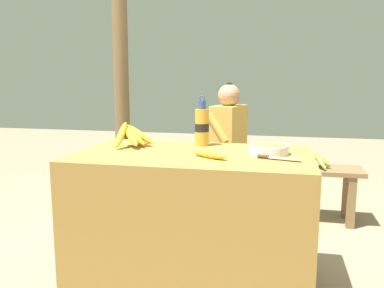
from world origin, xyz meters
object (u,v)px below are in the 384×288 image
object	(u,v)px
knife	(273,157)
banana_bunch_ripe	(133,134)
loose_banana_front	(210,154)
banana_bunch_green	(318,159)
wooden_bench	(253,173)
serving_bowl	(268,148)
seated_vendor	(223,140)
water_bottle	(202,126)
support_post_near	(121,65)

from	to	relation	value
knife	banana_bunch_ripe	bearing A→B (deg)	-179.53
banana_bunch_ripe	loose_banana_front	size ratio (longest dim) A/B	1.59
knife	banana_bunch_green	xyz separation A→B (m)	(0.33, 1.32, -0.26)
banana_bunch_ripe	banana_bunch_green	xyz separation A→B (m)	(1.14, 1.11, -0.32)
wooden_bench	banana_bunch_ripe	bearing A→B (deg)	-119.46
serving_bowl	seated_vendor	size ratio (longest dim) A/B	0.19
wooden_bench	loose_banana_front	bearing A→B (deg)	-95.43
water_bottle	seated_vendor	xyz separation A→B (m)	(-0.01, 0.98, -0.23)
support_post_near	seated_vendor	bearing A→B (deg)	-21.70
water_bottle	loose_banana_front	bearing A→B (deg)	-73.41
water_bottle	loose_banana_front	size ratio (longest dim) A/B	1.44
wooden_bench	support_post_near	size ratio (longest dim) A/B	0.68
banana_bunch_green	knife	bearing A→B (deg)	-104.04
loose_banana_front	seated_vendor	world-z (taller)	seated_vendor
seated_vendor	banana_bunch_green	size ratio (longest dim) A/B	3.90
water_bottle	wooden_bench	world-z (taller)	water_bottle
wooden_bench	seated_vendor	world-z (taller)	seated_vendor
serving_bowl	knife	xyz separation A→B (m)	(0.03, -0.15, -0.02)
water_bottle	seated_vendor	world-z (taller)	seated_vendor
wooden_bench	seated_vendor	distance (m)	0.37
water_bottle	support_post_near	xyz separation A→B (m)	(-1.07, 1.40, 0.40)
wooden_bench	serving_bowl	bearing A→B (deg)	-82.59
seated_vendor	knife	bearing A→B (deg)	124.09
banana_bunch_ripe	knife	distance (m)	0.84
water_bottle	seated_vendor	size ratio (longest dim) A/B	0.27
knife	seated_vendor	xyz separation A→B (m)	(-0.43, 1.30, -0.12)
wooden_bench	banana_bunch_green	xyz separation A→B (m)	(0.51, -0.00, 0.14)
serving_bowl	seated_vendor	xyz separation A→B (m)	(-0.40, 1.16, -0.14)
water_bottle	wooden_bench	size ratio (longest dim) A/B	0.17
loose_banana_front	support_post_near	distance (m)	2.18
serving_bowl	knife	size ratio (longest dim) A/B	1.00
banana_bunch_ripe	support_post_near	bearing A→B (deg)	114.25
loose_banana_front	banana_bunch_green	xyz separation A→B (m)	(0.64, 1.35, -0.27)
banana_bunch_ripe	loose_banana_front	world-z (taller)	banana_bunch_ripe
support_post_near	banana_bunch_ripe	bearing A→B (deg)	-65.75
water_bottle	banana_bunch_green	size ratio (longest dim) A/B	1.04
loose_banana_front	knife	bearing A→B (deg)	6.64
knife	banana_bunch_green	world-z (taller)	knife
seated_vendor	wooden_bench	bearing A→B (deg)	-159.78
water_bottle	support_post_near	size ratio (longest dim) A/B	0.12
banana_bunch_ripe	loose_banana_front	bearing A→B (deg)	-26.58
serving_bowl	loose_banana_front	size ratio (longest dim) A/B	1.03
serving_bowl	water_bottle	xyz separation A→B (m)	(-0.39, 0.18, 0.09)
loose_banana_front	serving_bowl	bearing A→B (deg)	32.97
banana_bunch_ripe	serving_bowl	world-z (taller)	banana_bunch_ripe
banana_bunch_ripe	knife	xyz separation A→B (m)	(0.81, -0.21, -0.06)
wooden_bench	water_bottle	bearing A→B (deg)	-103.33
loose_banana_front	seated_vendor	distance (m)	1.35
seated_vendor	water_bottle	bearing A→B (deg)	106.70
banana_bunch_ripe	knife	world-z (taller)	banana_bunch_ripe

